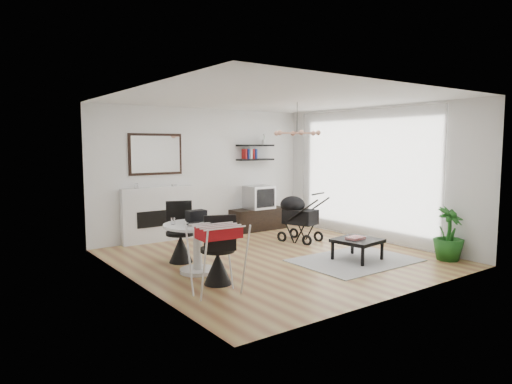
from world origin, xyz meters
TOP-DOWN VIEW (x-y plane):
  - floor at (0.00, 0.00)m, footprint 5.00×5.00m
  - ceiling at (0.00, 0.00)m, footprint 5.00×5.00m
  - wall_back at (0.00, 2.50)m, footprint 5.00×0.00m
  - wall_left at (-2.50, 0.00)m, footprint 0.00×5.00m
  - wall_right at (2.50, 0.00)m, footprint 0.00×5.00m
  - sheer_curtain at (2.40, 0.20)m, footprint 0.04×3.60m
  - fireplace at (-1.10, 2.42)m, footprint 1.50×0.17m
  - shelf_lower at (1.26, 2.37)m, footprint 0.90×0.25m
  - shelf_upper at (1.26, 2.37)m, footprint 0.90×0.25m
  - pendant_lamp at (0.70, 0.30)m, footprint 0.90×0.90m
  - tv_console at (1.26, 2.26)m, footprint 1.31×0.46m
  - crt_tv at (1.28, 2.26)m, footprint 0.60×0.52m
  - dining_table at (-1.54, -0.01)m, footprint 1.03×1.03m
  - laptop at (-1.61, -0.09)m, footprint 0.38×0.35m
  - black_bag at (-1.46, 0.17)m, footprint 0.30×0.18m
  - newspaper at (-1.36, -0.10)m, footprint 0.40×0.35m
  - drinking_glass at (-1.86, 0.14)m, footprint 0.06×0.06m
  - chair_far at (-1.46, 0.72)m, footprint 0.52×0.54m
  - chair_near at (-1.60, -0.70)m, footprint 0.53×0.54m
  - drying_rack at (-1.83, -1.07)m, footprint 0.66×0.63m
  - stroller at (1.20, 0.82)m, footprint 0.73×0.92m
  - rug at (0.94, -0.94)m, footprint 1.98×1.43m
  - coffee_table at (0.99, -0.94)m, footprint 0.78×0.78m
  - magazines at (0.95, -0.92)m, footprint 0.30×0.24m
  - potted_plant at (2.25, -1.82)m, footprint 0.52×0.52m

SIDE VIEW (x-z plane):
  - floor at x=0.00m, z-range 0.00..0.00m
  - rug at x=0.94m, z-range 0.00..0.01m
  - tv_console at x=1.26m, z-range 0.00..0.49m
  - chair_far at x=-1.46m, z-range -0.18..0.81m
  - chair_near at x=-1.60m, z-range -0.19..0.82m
  - coffee_table at x=0.99m, z-range 0.15..0.50m
  - magazines at x=0.95m, z-range 0.37..0.40m
  - stroller at x=1.20m, z-range -0.07..0.95m
  - potted_plant at x=2.25m, z-range 0.00..0.89m
  - drying_rack at x=-1.83m, z-range 0.02..0.96m
  - dining_table at x=-1.54m, z-range 0.12..0.87m
  - fireplace at x=-1.10m, z-range -0.39..1.77m
  - crt_tv at x=1.28m, z-range 0.49..1.01m
  - newspaper at x=-1.36m, z-range 0.75..0.76m
  - laptop at x=-1.61m, z-range 0.75..0.78m
  - drinking_glass at x=-1.86m, z-range 0.75..0.86m
  - black_bag at x=-1.46m, z-range 0.75..0.93m
  - wall_back at x=0.00m, z-range -1.15..3.85m
  - wall_left at x=-2.50m, z-range -1.15..3.85m
  - wall_right at x=2.50m, z-range -1.15..3.85m
  - sheer_curtain at x=2.40m, z-range 0.05..2.65m
  - shelf_lower at x=1.26m, z-range 1.58..1.62m
  - shelf_upper at x=1.26m, z-range 1.90..1.94m
  - pendant_lamp at x=0.70m, z-range 2.10..2.20m
  - ceiling at x=0.00m, z-range 2.70..2.70m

